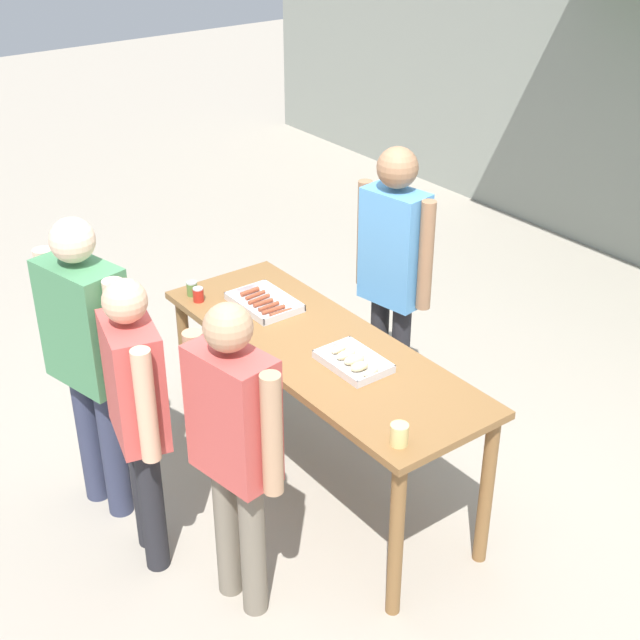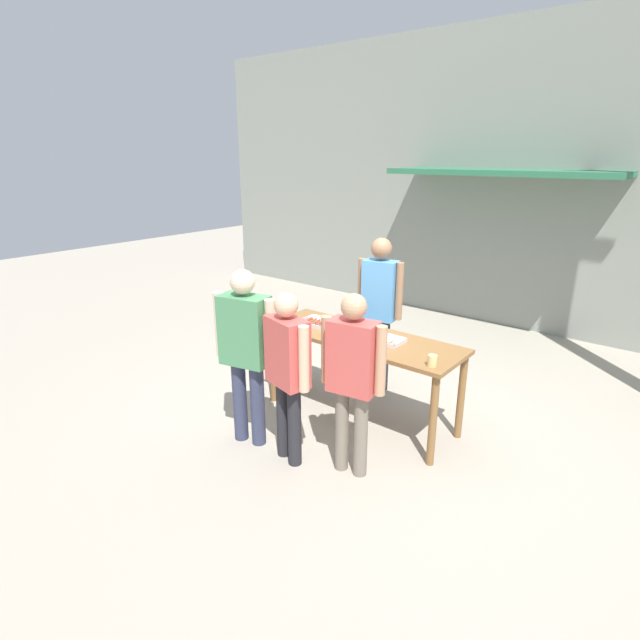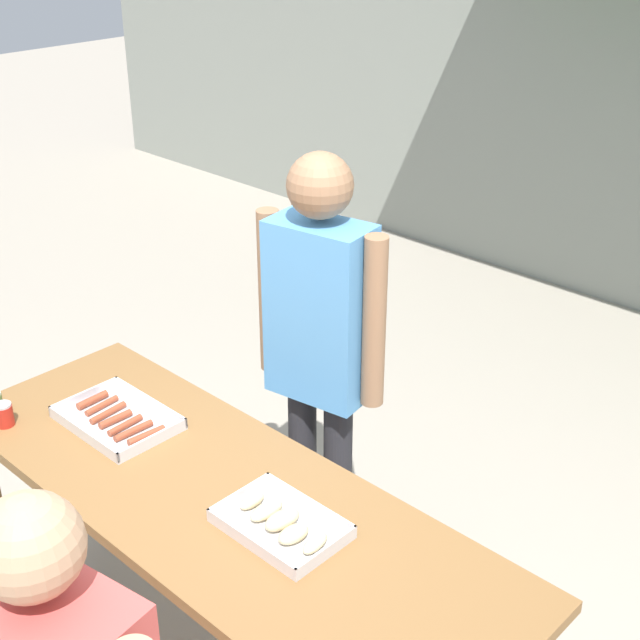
{
  "view_description": "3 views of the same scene",
  "coord_description": "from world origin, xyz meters",
  "px_view_note": "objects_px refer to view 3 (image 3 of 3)",
  "views": [
    {
      "loc": [
        3.22,
        -2.42,
        3.28
      ],
      "look_at": [
        0.0,
        0.0,
        1.07
      ],
      "focal_mm": 50.0,
      "sensor_mm": 36.0,
      "label": 1
    },
    {
      "loc": [
        2.62,
        -3.91,
        2.66
      ],
      "look_at": [
        -0.55,
        0.01,
        0.97
      ],
      "focal_mm": 28.0,
      "sensor_mm": 36.0,
      "label": 2
    },
    {
      "loc": [
        1.74,
        -1.38,
        2.62
      ],
      "look_at": [
        -0.25,
        0.72,
        1.16
      ],
      "focal_mm": 50.0,
      "sensor_mm": 36.0,
      "label": 3
    }
  ],
  "objects_px": {
    "food_tray_sausages": "(118,420)",
    "person_server_behind_table": "(320,338)",
    "food_tray_buns": "(281,524)",
    "condiment_jar_ketchup": "(4,415)"
  },
  "relations": [
    {
      "from": "food_tray_buns",
      "to": "person_server_behind_table",
      "type": "bearing_deg",
      "value": 126.09
    },
    {
      "from": "food_tray_sausages",
      "to": "person_server_behind_table",
      "type": "xyz_separation_m",
      "value": [
        0.29,
        0.7,
        0.16
      ]
    },
    {
      "from": "food_tray_buns",
      "to": "condiment_jar_ketchup",
      "type": "bearing_deg",
      "value": -165.76
    },
    {
      "from": "food_tray_sausages",
      "to": "food_tray_buns",
      "type": "relative_size",
      "value": 1.11
    },
    {
      "from": "food_tray_sausages",
      "to": "condiment_jar_ketchup",
      "type": "relative_size",
      "value": 4.88
    },
    {
      "from": "food_tray_buns",
      "to": "person_server_behind_table",
      "type": "distance_m",
      "value": 0.88
    },
    {
      "from": "food_tray_buns",
      "to": "condiment_jar_ketchup",
      "type": "relative_size",
      "value": 4.38
    },
    {
      "from": "food_tray_buns",
      "to": "condiment_jar_ketchup",
      "type": "xyz_separation_m",
      "value": [
        -1.08,
        -0.27,
        0.02
      ]
    },
    {
      "from": "food_tray_sausages",
      "to": "person_server_behind_table",
      "type": "relative_size",
      "value": 0.23
    },
    {
      "from": "food_tray_sausages",
      "to": "person_server_behind_table",
      "type": "distance_m",
      "value": 0.78
    }
  ]
}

